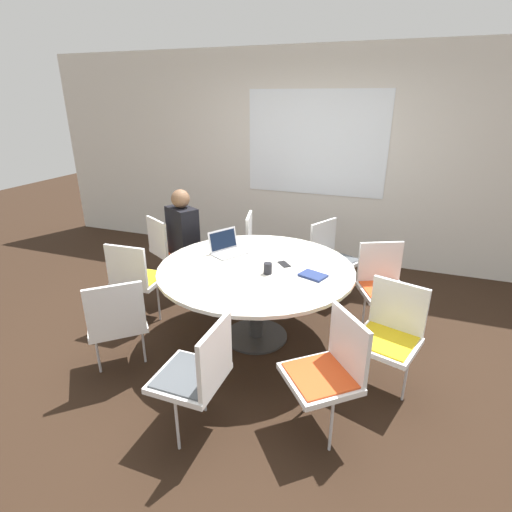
{
  "coord_description": "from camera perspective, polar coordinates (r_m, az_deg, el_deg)",
  "views": [
    {
      "loc": [
        1.12,
        -3.02,
        2.11
      ],
      "look_at": [
        0.0,
        0.0,
        0.82
      ],
      "focal_mm": 28.0,
      "sensor_mm": 36.0,
      "label": 1
    }
  ],
  "objects": [
    {
      "name": "chair_1",
      "position": [
        4.04,
        -16.8,
        -2.67
      ],
      "size": [
        0.46,
        0.44,
        0.84
      ],
      "rotation": [
        0.0,
        0.0,
        6.33
      ],
      "color": "white",
      "rests_on": "ground_plane"
    },
    {
      "name": "spiral_notebook",
      "position": [
        3.34,
        8.14,
        -2.77
      ],
      "size": [
        0.25,
        0.21,
        0.02
      ],
      "color": "navy",
      "rests_on": "conference_table"
    },
    {
      "name": "coffee_cup",
      "position": [
        3.35,
        1.69,
        -1.77
      ],
      "size": [
        0.07,
        0.07,
        0.09
      ],
      "color": "black",
      "rests_on": "conference_table"
    },
    {
      "name": "person_0",
      "position": [
        4.5,
        -10.23,
        3.16
      ],
      "size": [
        0.42,
        0.37,
        1.19
      ],
      "rotation": [
        0.0,
        0.0,
        5.76
      ],
      "color": "black",
      "rests_on": "ground_plane"
    },
    {
      "name": "chair_4",
      "position": [
        2.7,
        10.47,
        -15.28
      ],
      "size": [
        0.6,
        0.61,
        0.84
      ],
      "rotation": [
        0.0,
        0.0,
        8.56
      ],
      "color": "white",
      "rests_on": "ground_plane"
    },
    {
      "name": "laptop",
      "position": [
        3.8,
        -4.2,
        1.22
      ],
      "size": [
        0.37,
        0.39,
        0.21
      ],
      "rotation": [
        0.0,
        0.0,
        1.05
      ],
      "color": "silver",
      "rests_on": "conference_table"
    },
    {
      "name": "chair_2",
      "position": [
        3.33,
        -19.29,
        -8.48
      ],
      "size": [
        0.61,
        0.61,
        0.84
      ],
      "rotation": [
        0.0,
        0.0,
        7.03
      ],
      "color": "white",
      "rests_on": "ground_plane"
    },
    {
      "name": "chair_3",
      "position": [
        2.65,
        -8.28,
        -15.89
      ],
      "size": [
        0.42,
        0.44,
        0.84
      ],
      "rotation": [
        0.0,
        0.0,
        7.84
      ],
      "color": "white",
      "rests_on": "ground_plane"
    },
    {
      "name": "chair_8",
      "position": [
        4.71,
        0.55,
        1.81
      ],
      "size": [
        0.52,
        0.53,
        0.84
      ],
      "rotation": [
        0.0,
        0.0,
        11.26
      ],
      "color": "white",
      "rests_on": "ground_plane"
    },
    {
      "name": "chair_6",
      "position": [
        3.93,
        17.7,
        -3.48
      ],
      "size": [
        0.58,
        0.57,
        0.84
      ],
      "rotation": [
        0.0,
        0.0,
        9.86
      ],
      "color": "white",
      "rests_on": "ground_plane"
    },
    {
      "name": "conference_table",
      "position": [
        3.54,
        0.0,
        -2.89
      ],
      "size": [
        1.72,
        1.72,
        0.72
      ],
      "color": "#333333",
      "rests_on": "ground_plane"
    },
    {
      "name": "chair_0",
      "position": [
        4.73,
        -12.4,
        1.38
      ],
      "size": [
        0.59,
        0.58,
        0.84
      ],
      "rotation": [
        0.0,
        0.0,
        5.76
      ],
      "color": "white",
      "rests_on": "ground_plane"
    },
    {
      "name": "cell_phone",
      "position": [
        3.55,
        4.05,
        -1.16
      ],
      "size": [
        0.15,
        0.15,
        0.01
      ],
      "color": "black",
      "rests_on": "conference_table"
    },
    {
      "name": "wall_back",
      "position": [
        5.41,
        8.46,
        13.56
      ],
      "size": [
        8.0,
        0.07,
        2.7
      ],
      "color": "silver",
      "rests_on": "ground_plane"
    },
    {
      "name": "chair_5",
      "position": [
        3.16,
        18.57,
        -10.06
      ],
      "size": [
        0.55,
        0.53,
        0.84
      ],
      "rotation": [
        0.0,
        0.0,
        9.12
      ],
      "color": "white",
      "rests_on": "ground_plane"
    },
    {
      "name": "chair_7",
      "position": [
        4.47,
        10.72,
        0.32
      ],
      "size": [
        0.57,
        0.58,
        0.84
      ],
      "rotation": [
        0.0,
        0.0,
        10.53
      ],
      "color": "white",
      "rests_on": "ground_plane"
    },
    {
      "name": "ground_plane",
      "position": [
        3.85,
        0.0,
        -11.42
      ],
      "size": [
        16.0,
        16.0,
        0.0
      ],
      "primitive_type": "plane",
      "color": "black"
    }
  ]
}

